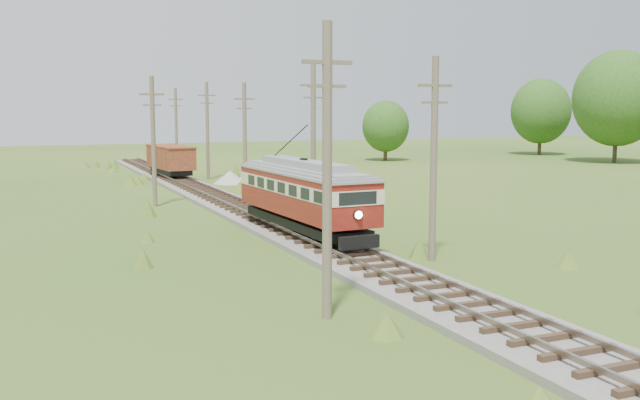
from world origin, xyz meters
name	(u,v)px	position (x,y,z in m)	size (l,w,h in m)	color
railbed_main	(247,212)	(0.00, 34.00, 0.19)	(3.60, 96.00, 0.57)	#605B54
streetcar	(304,191)	(0.00, 24.48, 2.45)	(3.11, 11.37, 5.16)	black
gondola	(170,159)	(0.00, 57.35, 1.96)	(3.13, 7.99, 2.60)	black
gravel_pile	(232,178)	(4.30, 52.23, 0.53)	(3.09, 3.28, 1.12)	gray
utility_pole_r_2	(434,157)	(3.30, 18.00, 4.42)	(1.60, 0.30, 8.60)	brown
utility_pole_r_3	(313,140)	(3.20, 31.00, 4.63)	(1.60, 0.30, 9.00)	brown
utility_pole_r_4	(245,138)	(3.00, 44.00, 4.32)	(1.60, 0.30, 8.40)	brown
utility_pole_r_5	(207,130)	(3.40, 57.00, 4.58)	(1.60, 0.30, 8.90)	brown
utility_pole_r_6	(176,128)	(3.20, 70.00, 4.47)	(1.60, 0.30, 8.70)	brown
utility_pole_l_a	(327,169)	(-4.20, 12.00, 4.63)	(1.60, 0.30, 9.00)	brown
utility_pole_l_b	(153,140)	(-4.50, 40.00, 4.42)	(1.60, 0.30, 8.60)	brown
tree_right_4	(618,98)	(54.00, 58.00, 7.75)	(10.50, 10.50, 13.53)	#38281C
tree_right_5	(541,111)	(56.00, 74.00, 6.19)	(8.40, 8.40, 10.82)	#38281C
tree_mid_b	(386,126)	(30.00, 72.00, 4.33)	(5.88, 5.88, 7.57)	#38281C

